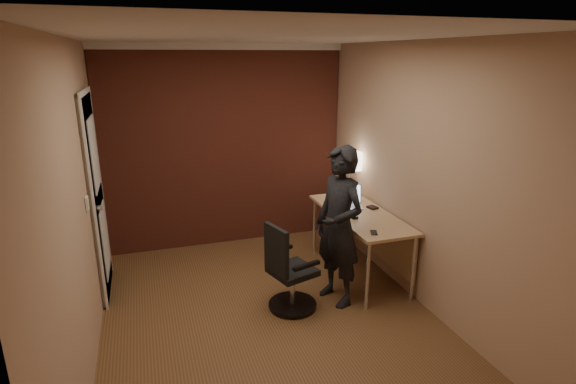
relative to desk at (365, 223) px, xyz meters
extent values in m
plane|color=brown|center=(-1.25, -0.58, -0.60)|extent=(4.00, 4.00, 0.00)
plane|color=white|center=(-1.25, -0.58, 1.90)|extent=(4.00, 4.00, 0.00)
plane|color=tan|center=(-1.25, 1.42, 0.65)|extent=(3.00, 0.00, 3.00)
plane|color=tan|center=(-1.25, -2.58, 0.65)|extent=(3.00, 0.00, 3.00)
plane|color=tan|center=(-2.75, -0.58, 0.65)|extent=(0.00, 4.00, 4.00)
plane|color=tan|center=(0.25, -0.58, 0.65)|extent=(0.00, 4.00, 4.00)
cube|color=brown|center=(-1.25, 1.39, 0.65)|extent=(2.98, 0.06, 2.50)
cube|color=silver|center=(-1.25, 1.38, 1.86)|extent=(3.00, 0.08, 0.08)
cube|color=silver|center=(-1.25, -2.54, 1.86)|extent=(3.00, 0.08, 0.08)
cube|color=silver|center=(-2.71, -0.58, 1.86)|extent=(0.08, 4.00, 0.08)
cube|color=silver|center=(0.21, -0.58, 1.86)|extent=(0.08, 4.00, 0.08)
cube|color=silver|center=(-2.73, 0.52, 0.40)|extent=(0.05, 0.82, 2.02)
cube|color=silver|center=(-2.71, 0.52, 0.40)|extent=(0.02, 0.92, 2.12)
cylinder|color=silver|center=(-2.68, 0.19, 0.40)|extent=(0.05, 0.05, 0.05)
cube|color=silver|center=(-2.74, -0.13, 0.55)|extent=(0.02, 0.08, 0.12)
cube|color=tan|center=(-0.07, 0.00, 0.11)|extent=(0.60, 1.50, 0.03)
cube|color=tan|center=(0.21, 0.00, -0.17)|extent=(0.02, 1.38, 0.54)
cylinder|color=silver|center=(-0.32, -0.69, -0.25)|extent=(0.04, 0.04, 0.70)
cylinder|color=silver|center=(-0.32, 0.69, -0.25)|extent=(0.04, 0.04, 0.70)
cylinder|color=silver|center=(0.18, -0.69, -0.25)|extent=(0.04, 0.04, 0.70)
cylinder|color=silver|center=(0.18, 0.69, -0.25)|extent=(0.04, 0.04, 0.70)
cube|color=silver|center=(0.09, 0.63, 0.14)|extent=(0.11, 0.11, 0.01)
cylinder|color=silver|center=(0.09, 0.63, 0.29)|extent=(0.01, 0.01, 0.30)
cube|color=white|center=(0.09, 0.63, 0.55)|extent=(0.22, 0.22, 0.22)
cube|color=silver|center=(-0.12, 0.21, 0.14)|extent=(0.39, 0.32, 0.01)
cube|color=silver|center=(-0.09, 0.32, 0.25)|extent=(0.33, 0.16, 0.22)
cube|color=#B2CCF2|center=(-0.09, 0.31, 0.25)|extent=(0.30, 0.14, 0.19)
cube|color=gray|center=(-0.12, 0.20, 0.14)|extent=(0.31, 0.21, 0.00)
cube|color=black|center=(-0.21, -0.13, 0.14)|extent=(0.08, 0.11, 0.03)
cube|color=black|center=(-0.21, -0.57, 0.13)|extent=(0.10, 0.13, 0.01)
cube|color=black|center=(0.12, 0.08, 0.14)|extent=(0.11, 0.13, 0.02)
cylinder|color=black|center=(-0.99, -0.45, -0.57)|extent=(0.47, 0.47, 0.03)
cylinder|color=silver|center=(-0.99, -0.45, -0.39)|extent=(0.05, 0.05, 0.35)
cube|color=black|center=(-0.99, -0.45, -0.21)|extent=(0.48, 0.48, 0.06)
cube|color=black|center=(-1.17, -0.50, 0.05)|extent=(0.14, 0.35, 0.46)
cube|color=black|center=(-1.06, -0.24, -0.07)|extent=(0.28, 0.12, 0.03)
cube|color=black|center=(-0.93, -0.65, -0.07)|extent=(0.28, 0.12, 0.03)
imported|color=black|center=(-0.52, -0.45, 0.18)|extent=(0.53, 0.66, 1.57)
camera|label=1|loc=(-2.24, -4.11, 1.76)|focal=28.00mm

